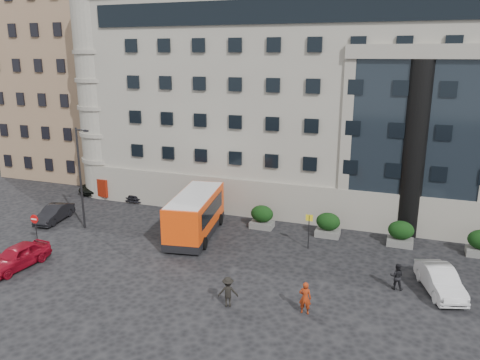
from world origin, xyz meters
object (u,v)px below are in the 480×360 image
at_px(pedestrian_a, 305,298).
at_px(bus_stop_sign, 309,226).
at_px(hedge_d, 401,233).
at_px(pedestrian_c, 228,292).
at_px(hedge_a, 202,209).
at_px(parked_car_d, 101,184).
at_px(parked_car_c, 146,189).
at_px(parked_car_a, 17,256).
at_px(no_entry_sign, 35,224).
at_px(pedestrian_b, 397,276).
at_px(minibus, 195,213).
at_px(hedge_b, 262,217).
at_px(red_truck, 119,178).
at_px(parked_car_b, 54,213).
at_px(hedge_c, 328,225).
at_px(white_taxi, 440,280).
at_px(street_lamp, 81,175).

bearing_deg(pedestrian_a, bus_stop_sign, -80.69).
height_order(hedge_d, pedestrian_c, hedge_d).
distance_m(hedge_a, pedestrian_a, 15.84).
bearing_deg(parked_car_d, bus_stop_sign, -15.15).
xyz_separation_m(bus_stop_sign, pedestrian_c, (-2.50, -9.21, -0.87)).
height_order(bus_stop_sign, parked_car_c, bus_stop_sign).
bearing_deg(parked_car_a, pedestrian_c, 5.39).
xyz_separation_m(bus_stop_sign, parked_car_c, (-17.31, 7.00, -1.00)).
bearing_deg(parked_car_d, hedge_d, -6.19).
xyz_separation_m(bus_stop_sign, no_entry_sign, (-18.50, -6.04, -0.08)).
bearing_deg(bus_stop_sign, pedestrian_b, -34.01).
bearing_deg(no_entry_sign, minibus, 29.51).
xyz_separation_m(hedge_b, parked_car_d, (-18.20, 4.28, -0.24)).
bearing_deg(minibus, hedge_b, 27.90).
relative_size(bus_stop_sign, parked_car_a, 0.57).
relative_size(minibus, parked_car_d, 1.63).
relative_size(red_truck, parked_car_a, 1.24).
distance_m(parked_car_d, pedestrian_c, 25.80).
xyz_separation_m(hedge_d, parked_car_d, (-28.60, 4.28, -0.24)).
xyz_separation_m(parked_car_a, pedestrian_b, (23.06, 5.26, 0.05)).
relative_size(hedge_a, red_truck, 0.33).
bearing_deg(no_entry_sign, pedestrian_b, 4.53).
relative_size(hedge_b, parked_car_b, 0.45).
relative_size(hedge_c, hedge_d, 1.00).
height_order(minibus, parked_car_d, minibus).
bearing_deg(parked_car_c, parked_car_b, -110.40).
distance_m(hedge_d, bus_stop_sign, 6.76).
height_order(parked_car_b, white_taxi, white_taxi).
bearing_deg(street_lamp, pedestrian_b, -5.08).
xyz_separation_m(hedge_a, no_entry_sign, (-9.00, -8.84, 0.72)).
distance_m(parked_car_a, pedestrian_b, 23.66).
relative_size(red_truck, pedestrian_c, 3.22).
distance_m(hedge_c, pedestrian_a, 11.33).
height_order(hedge_b, pedestrian_b, hedge_b).
bearing_deg(hedge_d, hedge_b, 180.00).
relative_size(street_lamp, red_truck, 1.45).
bearing_deg(pedestrian_c, red_truck, -61.47).
relative_size(parked_car_a, pedestrian_a, 2.47).
relative_size(red_truck, pedestrian_a, 3.06).
bearing_deg(parked_car_b, hedge_c, 2.72).
distance_m(street_lamp, parked_car_d, 11.02).
bearing_deg(red_truck, pedestrian_b, -10.69).
bearing_deg(minibus, parked_car_c, 130.62).
xyz_separation_m(hedge_a, pedestrian_a, (11.09, -11.31, -0.03)).
height_order(hedge_d, pedestrian_b, hedge_d).
height_order(no_entry_sign, parked_car_a, no_entry_sign).
bearing_deg(hedge_c, pedestrian_a, -86.50).
height_order(pedestrian_a, pedestrian_c, pedestrian_a).
bearing_deg(hedge_d, pedestrian_a, -111.74).
relative_size(hedge_c, parked_car_c, 0.37).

